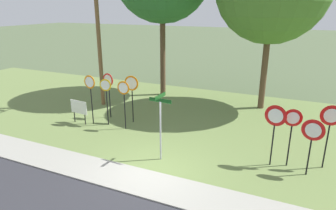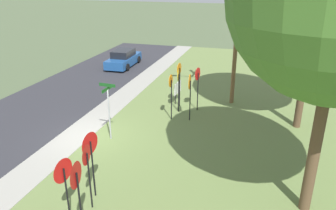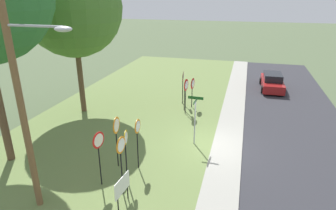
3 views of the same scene
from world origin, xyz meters
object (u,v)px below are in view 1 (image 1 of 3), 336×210
Objects in this scene: stop_sign_far_left at (109,86)px; yield_sign_near_right at (312,135)px; stop_sign_near_right at (106,93)px; yield_sign_far_left at (330,122)px; yield_sign_near_left at (292,125)px; stop_sign_far_right at (124,95)px; notice_board at (79,108)px; stop_sign_near_left at (132,89)px; stop_sign_far_center at (90,89)px; yield_sign_far_right at (275,121)px; street_name_post at (160,121)px; utility_pole at (96,21)px.

yield_sign_near_right is (10.06, -2.04, -0.21)m from stop_sign_far_left.
yield_sign_far_left reaches higher than stop_sign_near_right.
stop_sign_far_left is at bearing 162.26° from yield_sign_near_left.
stop_sign_far_right is 1.99× the size of notice_board.
stop_sign_near_left is at bearing 6.92° from stop_sign_far_left.
yield_sign_near_right is 0.86× the size of yield_sign_far_left.
stop_sign_far_center is 1.20× the size of yield_sign_near_right.
stop_sign_near_right is at bearing 174.61° from stop_sign_far_right.
yield_sign_far_right is at bearing 2.75° from notice_board.
stop_sign_far_center is 5.38m from street_name_post.
yield_sign_near_right is 0.89× the size of yield_sign_far_right.
stop_sign_far_right reaches higher than yield_sign_near_right.
utility_pole is at bearing 110.40° from notice_board.
street_name_post is at bearing -38.11° from stop_sign_near_right.
notice_board is at bearing -174.07° from stop_sign_near_right.
stop_sign_far_right is at bearing -176.80° from yield_sign_far_right.
yield_sign_far_right is 4.32m from street_name_post.
notice_board is (-11.59, -0.17, -1.07)m from yield_sign_far_left.
stop_sign_near_left is 2.11m from stop_sign_far_center.
yield_sign_far_right is at bearing 21.50° from street_name_post.
stop_sign_far_center reaches higher than yield_sign_far_right.
stop_sign_far_center is (-1.83, -1.04, 0.03)m from stop_sign_near_left.
stop_sign_near_left is 0.27× the size of utility_pole.
stop_sign_near_left is 1.01× the size of stop_sign_far_left.
street_name_post is at bearing -17.72° from stop_sign_far_center.
stop_sign_far_left is at bearing 178.08° from yield_sign_near_right.
stop_sign_near_right is at bearing -48.59° from utility_pole.
stop_sign_far_left reaches higher than yield_sign_near_right.
stop_sign_near_left is 0.97× the size of stop_sign_far_center.
stop_sign_far_center reaches higher than stop_sign_far_right.
utility_pole is (-11.14, 3.27, 3.36)m from yield_sign_near_left.
yield_sign_far_left is (9.12, -1.12, 0.04)m from stop_sign_near_left.
notice_board is at bearing -153.40° from stop_sign_far_center.
yield_sign_near_right is at bearing 1.99° from notice_board.
utility_pole reaches higher than notice_board.
utility_pole is (-6.43, 4.81, 3.44)m from street_name_post.
yield_sign_far_right is at bearing -15.99° from stop_sign_near_right.
yield_sign_far_left is (8.98, -0.15, 0.11)m from stop_sign_far_right.
stop_sign_near_left is at bearing 161.10° from yield_sign_near_left.
utility_pole is 5.29m from notice_board.
yield_sign_near_left is 0.25× the size of utility_pole.
utility_pole is at bearing 147.51° from stop_sign_near_left.
yield_sign_far_left is at bearing 10.00° from yield_sign_near_left.
stop_sign_near_left is at bearing -27.81° from utility_pole.
stop_sign_far_center is 1.12× the size of yield_sign_near_left.
utility_pole is at bearing 148.02° from stop_sign_far_left.
stop_sign_far_left is 5.64m from street_name_post.
stop_sign_far_right is 5.47m from utility_pole.
stop_sign_far_center reaches higher than yield_sign_near_right.
stop_sign_near_right is at bearing 167.89° from yield_sign_near_left.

